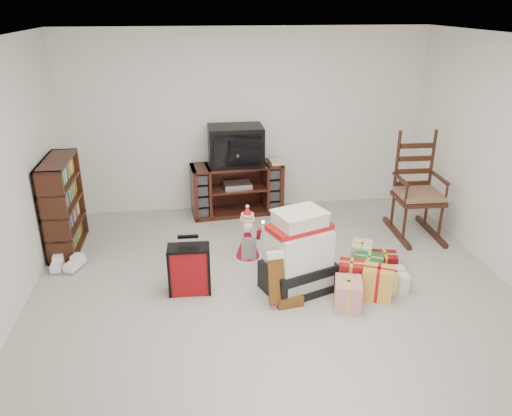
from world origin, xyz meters
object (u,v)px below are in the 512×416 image
Objects in this scene: santa_figurine at (297,249)px; mrs_claus_figurine at (248,240)px; crt_television at (236,145)px; gift_cluster at (368,273)px; bookshelf at (63,207)px; red_suitcase at (189,269)px; teddy_bear at (307,272)px; tv_stand at (237,189)px; rocking_chair at (416,199)px; gift_pile at (298,257)px; sneaker_pair at (66,265)px.

mrs_claus_figurine is at bearing 151.14° from santa_figurine.
gift_cluster is at bearing -61.29° from crt_television.
gift_cluster is at bearing -21.50° from bookshelf.
teddy_bear is (1.23, -0.02, -0.12)m from red_suitcase.
rocking_chair is at bearing -28.71° from tv_stand.
rocking_chair is 4.11× the size of teddy_bear.
bookshelf reaches higher than tv_stand.
gift_pile reaches higher than gift_cluster.
tv_stand reaches higher than red_suitcase.
rocking_chair is at bearing 49.11° from gift_cluster.
gift_cluster is (-1.01, -1.17, -0.33)m from rocking_chair.
crt_television is at bearing 104.74° from teddy_bear.
rocking_chair reaches higher than teddy_bear.
tv_stand is at bearing -68.77° from crt_television.
rocking_chair reaches higher than tv_stand.
red_suitcase is 0.93× the size of santa_figurine.
mrs_claus_figurine is at bearing 44.45° from red_suitcase.
tv_stand is 1.76× the size of crt_television.
rocking_chair reaches higher than red_suitcase.
sneaker_pair is (-1.38, 0.66, -0.21)m from red_suitcase.
santa_figurine is at bearing -78.96° from tv_stand.
mrs_claus_figurine is (-0.44, 0.71, -0.12)m from gift_pile.
gift_pile is at bearing -2.79° from red_suitcase.
tv_stand reaches higher than gift_cluster.
crt_television is at bearing 80.37° from gift_pile.
tv_stand is at bearing 106.40° from santa_figurine.
mrs_claus_figurine reaches higher than gift_cluster.
mrs_claus_figurine is at bearing -166.15° from rocking_chair.
teddy_bear reaches higher than sneaker_pair.
sneaker_pair is at bearing 156.51° from red_suitcase.
rocking_chair reaches higher than sneaker_pair.
gift_cluster is (1.18, -2.11, -0.23)m from tv_stand.
rocking_chair is at bearing 13.39° from sneaker_pair.
bookshelf is at bearing 106.20° from sneaker_pair.
bookshelf is at bearing -179.85° from rocking_chair.
tv_stand reaches higher than sneaker_pair.
rocking_chair is 2.46m from crt_television.
santa_figurine is (0.50, -1.69, -0.11)m from tv_stand.
teddy_bear reaches higher than gift_cluster.
crt_television is at bearing 106.33° from tv_stand.
gift_pile is 0.84m from mrs_claus_figurine.
bookshelf is 1.84× the size of red_suitcase.
tv_stand is 2.16m from gift_pile.
sneaker_pair is at bearing 172.63° from santa_figurine.
bookshelf is (-2.15, -0.80, 0.18)m from tv_stand.
sneaker_pair is at bearing 165.31° from teddy_bear.
rocking_chair reaches higher than gift_cluster.
gift_cluster is at bearing -20.79° from gift_pile.
red_suitcase is (1.46, -1.22, -0.28)m from bookshelf.
gift_pile is 2.30× the size of sneaker_pair.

